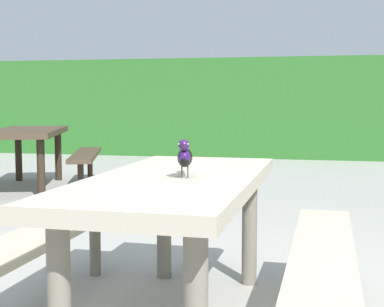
% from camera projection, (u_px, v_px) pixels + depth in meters
% --- Properties ---
extents(hedge_wall, '(28.00, 1.59, 1.89)m').
position_uv_depth(hedge_wall, '(301.00, 108.00, 11.14)').
color(hedge_wall, '#2D6B28').
rests_on(hedge_wall, ground).
extents(picnic_table_foreground, '(1.71, 1.81, 0.74)m').
position_uv_depth(picnic_table_foreground, '(175.00, 213.00, 2.75)').
color(picnic_table_foreground, '#B2A893').
rests_on(picnic_table_foreground, ground).
extents(bird_grackle, '(0.09, 0.29, 0.18)m').
position_uv_depth(bird_grackle, '(185.00, 156.00, 2.64)').
color(bird_grackle, black).
rests_on(bird_grackle, picnic_table_foreground).
extents(picnic_table_mid_left, '(2.13, 2.15, 0.74)m').
position_uv_depth(picnic_table_mid_left, '(28.00, 144.00, 7.04)').
color(picnic_table_mid_left, '#473828').
rests_on(picnic_table_mid_left, ground).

